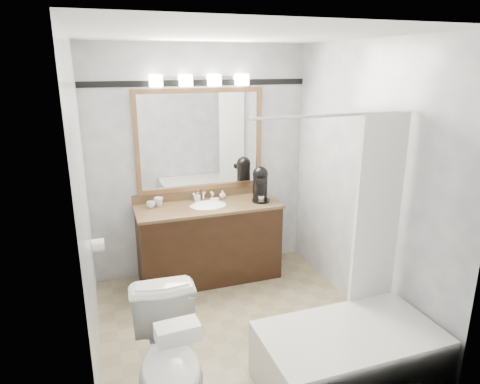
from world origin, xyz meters
name	(u,v)px	position (x,y,z in m)	size (l,w,h in m)	color
room	(239,196)	(0.00, 0.00, 1.25)	(2.42, 2.62, 2.52)	gray
vanity	(209,240)	(0.00, 1.02, 0.44)	(1.53, 0.58, 0.97)	black
mirror	(200,140)	(0.00, 1.28, 1.50)	(1.40, 0.04, 1.10)	#926642
vanity_light_bar	(200,80)	(0.00, 1.23, 2.13)	(1.02, 0.14, 0.12)	silver
accent_stripe	(199,83)	(0.00, 1.29, 2.10)	(2.40, 0.01, 0.06)	black
bathtub	(350,349)	(0.55, -0.90, 0.28)	(1.30, 0.75, 1.96)	white
tp_roll	(98,245)	(-1.14, 0.66, 0.70)	(0.12, 0.12, 0.11)	white
toilet	(170,362)	(-0.75, -0.78, 0.41)	(0.46, 0.81, 0.82)	white
tissue_box	(177,332)	(-0.75, -1.12, 0.87)	(0.24, 0.13, 0.10)	white
coffee_maker	(260,183)	(0.59, 1.00, 1.04)	(0.20, 0.24, 0.38)	black
cup_left	(151,205)	(-0.59, 1.13, 0.88)	(0.09, 0.09, 0.07)	white
cup_right	(159,202)	(-0.50, 1.17, 0.89)	(0.10, 0.10, 0.09)	white
soap_bottle_a	(198,197)	(-0.08, 1.16, 0.90)	(0.05, 0.05, 0.11)	white
soap_bottle_b	(222,194)	(0.21, 1.19, 0.90)	(0.07, 0.07, 0.09)	white
soap_bar	(214,200)	(0.10, 1.13, 0.86)	(0.09, 0.05, 0.03)	beige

